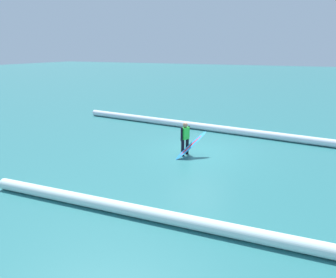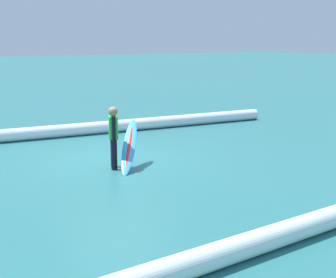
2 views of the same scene
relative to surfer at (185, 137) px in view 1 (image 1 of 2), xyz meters
name	(u,v)px [view 1 (image 1 of 2)]	position (x,y,z in m)	size (l,w,h in m)	color
ground_plane	(199,151)	(-0.41, -0.69, -0.82)	(157.44, 157.44, 0.00)	#286D6F
surfer	(185,137)	(0.00, 0.00, 0.00)	(0.32, 0.50, 1.46)	black
surfboard	(191,145)	(-0.33, 0.14, -0.30)	(1.14, 1.39, 1.05)	#268CE5
wave_crest_foreground	(204,127)	(0.51, -4.37, -0.62)	(0.39, 0.39, 16.58)	white
wave_crest_midground	(230,230)	(-3.24, 5.17, -0.64)	(0.36, 0.36, 15.04)	white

